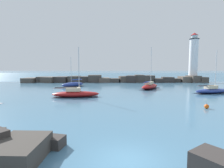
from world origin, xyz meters
TOP-DOWN VIEW (x-y plane):
  - ground_plane at (0.00, 0.00)m, footprint 600.00×600.00m
  - open_sea_beyond at (0.00, 112.89)m, footprint 400.00×116.00m
  - breakwater_jetty at (0.06, 52.81)m, footprint 64.22×6.75m
  - lighthouse at (28.68, 53.62)m, footprint 3.97×3.97m
  - foreground_rocks at (-6.27, -0.38)m, footprint 16.35×6.62m
  - sailboat_moored_0 at (-7.02, 21.03)m, footprint 8.22×2.99m
  - sailboat_moored_1 at (-11.10, 37.87)m, footprint 6.02×7.17m
  - sailboat_moored_2 at (8.51, 32.75)m, footprint 6.48×8.21m
  - sailboat_moored_5 at (19.31, 25.29)m, footprint 8.27×4.33m
  - mooring_buoy_orange_near at (10.98, 12.13)m, footprint 0.56×0.56m

SIDE VIEW (x-z plane):
  - ground_plane at x=0.00m, z-range 0.00..0.00m
  - open_sea_beyond at x=0.00m, z-range 0.00..0.01m
  - mooring_buoy_orange_near at x=10.98m, z-range -0.10..0.66m
  - sailboat_moored_5 at x=19.31m, z-range -3.70..4.84m
  - sailboat_moored_0 at x=-7.02m, z-range -3.68..4.87m
  - sailboat_moored_1 at x=-11.10m, z-range -3.36..4.60m
  - foreground_rocks at x=-6.27m, z-range -0.11..1.38m
  - sailboat_moored_2 at x=8.51m, z-range -4.33..5.65m
  - breakwater_jetty at x=0.06m, z-range -0.28..2.30m
  - lighthouse at x=28.68m, z-range -0.96..16.44m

